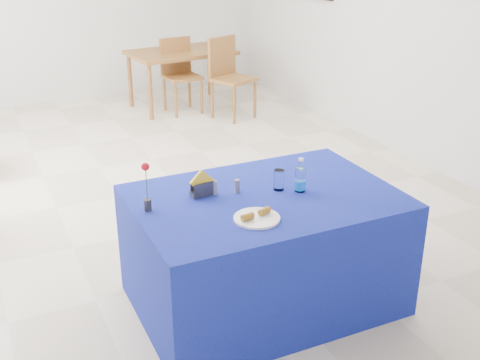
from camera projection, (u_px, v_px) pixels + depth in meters
name	position (u px, v px, depth m)	size (l,w,h in m)	color
floor	(177.00, 186.00, 5.68)	(7.00, 7.00, 0.00)	beige
plate	(257.00, 218.00, 3.36)	(0.26, 0.26, 0.01)	white
drinking_glass	(279.00, 180.00, 3.71)	(0.06, 0.06, 0.13)	white
salt_shaker	(215.00, 188.00, 3.66)	(0.03, 0.03, 0.09)	gray
pepper_shaker	(237.00, 186.00, 3.68)	(0.03, 0.03, 0.09)	slate
blue_table	(264.00, 250.00, 3.81)	(1.60, 1.10, 0.76)	navy
water_bottle	(300.00, 180.00, 3.69)	(0.07, 0.07, 0.21)	silver
napkin_holder	(202.00, 188.00, 3.64)	(0.16, 0.08, 0.17)	#3A3A3F
rose_vase	(147.00, 188.00, 3.41)	(0.05, 0.05, 0.30)	#242429
oak_table	(181.00, 57.00, 7.91)	(1.39, 0.96, 0.76)	brown
chair_bg_left	(179.00, 70.00, 7.78)	(0.46, 0.46, 0.95)	brown
chair_bg_right	(228.00, 72.00, 7.54)	(0.58, 0.58, 1.00)	brown
banana_pieces	(256.00, 214.00, 3.35)	(0.20, 0.08, 0.04)	#C68D1C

